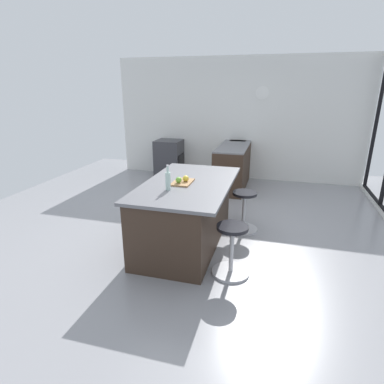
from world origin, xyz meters
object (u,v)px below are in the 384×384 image
Objects in this scene: stool_middle at (231,251)px; apple_green at (179,180)px; kitchen_island at (185,212)px; stool_by_window at (244,212)px; cutting_board at (183,182)px; water_bottle at (168,180)px; apple_yellow at (186,178)px; oven_range at (169,158)px.

stool_middle is 1.13m from apple_green.
kitchen_island is 0.97m from stool_by_window.
cutting_board is (0.66, -0.75, 0.61)m from stool_by_window.
kitchen_island is 0.45m from cutting_board.
water_bottle is (0.32, -0.08, 0.11)m from cutting_board.
water_bottle is at bearing -14.62° from cutting_board.
stool_middle is (1.22, 0.00, 0.00)m from stool_by_window.
apple_yellow is at bearing 30.01° from kitchen_island.
oven_range is 11.07× the size of apple_green.
oven_range is 2.80× the size of water_bottle.
water_bottle is (-0.23, -0.84, 0.72)m from stool_middle.
apple_yellow reaches higher than oven_range.
oven_range is 2.43× the size of cutting_board.
cutting_board is 0.07m from apple_yellow.
oven_range is 1.43× the size of stool_by_window.
apple_yellow is at bearing 108.48° from cutting_board.
stool_middle is at bearing 28.81° from oven_range.
cutting_board is at bearing -71.52° from apple_yellow.
stool_by_window and stool_middle have the same top height.
kitchen_island is 0.97m from stool_middle.
stool_by_window is 1.17m from cutting_board.
water_bottle is (0.34, -0.12, 0.06)m from apple_yellow.
stool_middle is at bearing 0.00° from stool_by_window.
oven_range is 3.86m from water_bottle.
stool_middle is at bearing 51.44° from apple_yellow.
kitchen_island is at bearing -129.58° from stool_middle.
water_bottle is at bearing -12.65° from apple_green.
apple_green is 0.11m from apple_yellow.
apple_yellow is 0.26× the size of water_bottle.
apple_green is 0.98× the size of apple_yellow.
oven_range is at bearing -156.87° from apple_yellow.
stool_by_window is at bearing 133.39° from apple_green.
stool_by_window is 1.26m from apple_green.
kitchen_island is at bearing 23.04° from oven_range.
kitchen_island is at bearing -149.99° from apple_yellow.
oven_range is 3.50m from kitchen_island.
stool_by_window is 1.70× the size of cutting_board.
stool_middle is 1.13m from apple_yellow.
apple_yellow is at bearing -128.56° from stool_middle.
stool_by_window is (2.61, 2.11, -0.15)m from oven_range.
apple_green is 0.25× the size of water_bottle.
water_bottle is at bearing -14.97° from kitchen_island.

